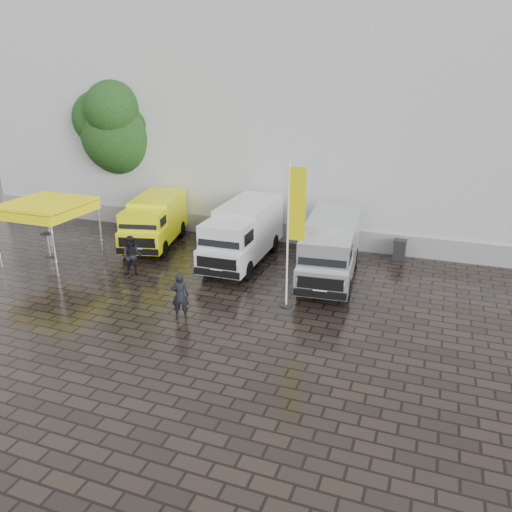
{
  "coord_description": "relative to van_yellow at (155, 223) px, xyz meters",
  "views": [
    {
      "loc": [
        5.83,
        -15.53,
        8.21
      ],
      "look_at": [
        -0.73,
        2.2,
        1.27
      ],
      "focal_mm": 35.0,
      "sensor_mm": 36.0,
      "label": 1
    }
  ],
  "objects": [
    {
      "name": "ground",
      "position": [
        7.23,
        -5.14,
        -1.2
      ],
      "size": [
        120.0,
        120.0,
        0.0
      ],
      "primitive_type": "plane",
      "color": "black",
      "rests_on": "ground"
    },
    {
      "name": "hall_plinth",
      "position": [
        9.23,
        2.81,
        -0.7
      ],
      "size": [
        44.0,
        0.15,
        1.0
      ],
      "primitive_type": "cube",
      "color": "gray",
      "rests_on": "ground"
    },
    {
      "name": "person_tent",
      "position": [
        1.18,
        -3.81,
        -0.31
      ],
      "size": [
        1.06,
        0.95,
        1.78
      ],
      "primitive_type": "imported",
      "rotation": [
        0.0,
        0.0,
        0.39
      ],
      "color": "black",
      "rests_on": "ground"
    },
    {
      "name": "person_front",
      "position": [
        5.01,
        -6.64,
        -0.34
      ],
      "size": [
        0.74,
        0.61,
        1.73
      ],
      "primitive_type": "imported",
      "rotation": [
        0.0,
        0.0,
        3.5
      ],
      "color": "black",
      "rests_on": "ground"
    },
    {
      "name": "canopy_tent",
      "position": [
        -3.39,
        -3.51,
        1.42
      ],
      "size": [
        3.33,
        3.33,
        2.8
      ],
      "color": "silver",
      "rests_on": "ground"
    },
    {
      "name": "exhibition_hall",
      "position": [
        9.23,
        10.86,
        4.8
      ],
      "size": [
        44.0,
        16.0,
        12.0
      ],
      "primitive_type": "cube",
      "color": "silver",
      "rests_on": "ground"
    },
    {
      "name": "wheelie_bin",
      "position": [
        11.73,
        2.21,
        -0.72
      ],
      "size": [
        0.58,
        0.58,
        0.96
      ],
      "primitive_type": "cube",
      "rotation": [
        0.0,
        0.0,
        0.0
      ],
      "color": "black",
      "rests_on": "ground"
    },
    {
      "name": "van_white",
      "position": [
        5.01,
        -0.63,
        0.12
      ],
      "size": [
        2.17,
        6.12,
        2.63
      ],
      "primitive_type": null,
      "rotation": [
        0.0,
        0.0,
        0.02
      ],
      "color": "silver",
      "rests_on": "ground"
    },
    {
      "name": "van_yellow",
      "position": [
        0.0,
        0.0,
        0.0
      ],
      "size": [
        3.16,
        5.53,
        2.4
      ],
      "primitive_type": null,
      "rotation": [
        0.0,
        0.0,
        0.23
      ],
      "color": "#EEF30C",
      "rests_on": "ground"
    },
    {
      "name": "flagpole",
      "position": [
        8.41,
        -4.35,
        1.88
      ],
      "size": [
        0.88,
        0.5,
        5.45
      ],
      "color": "black",
      "rests_on": "ground"
    },
    {
      "name": "van_silver",
      "position": [
        9.18,
        -1.23,
        0.1
      ],
      "size": [
        2.56,
        6.16,
        2.6
      ],
      "primitive_type": null,
      "rotation": [
        0.0,
        0.0,
        0.1
      ],
      "color": "silver",
      "rests_on": "ground"
    },
    {
      "name": "cocktail_table",
      "position": [
        -3.88,
        -3.17,
        -0.62
      ],
      "size": [
        0.6,
        0.6,
        1.15
      ],
      "primitive_type": "cylinder",
      "color": "black",
      "rests_on": "ground"
    },
    {
      "name": "tree",
      "position": [
        -4.1,
        3.83,
        4.07
      ],
      "size": [
        4.58,
        4.58,
        8.22
      ],
      "color": "black",
      "rests_on": "ground"
    }
  ]
}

